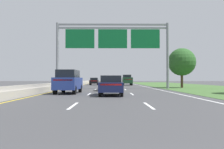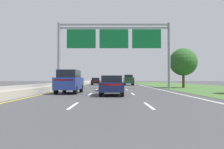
# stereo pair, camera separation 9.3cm
# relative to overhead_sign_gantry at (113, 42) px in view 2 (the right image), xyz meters

# --- Properties ---
(ground_plane) EXTENTS (220.00, 220.00, 0.00)m
(ground_plane) POSITION_rel_overhead_sign_gantry_xyz_m (-0.30, 4.62, -6.27)
(ground_plane) COLOR #3D3D3F
(lane_striping) EXTENTS (11.96, 106.00, 0.01)m
(lane_striping) POSITION_rel_overhead_sign_gantry_xyz_m (-0.30, 4.16, -6.26)
(lane_striping) COLOR white
(lane_striping) RESTS_ON ground
(grass_verge_right) EXTENTS (14.00, 110.00, 0.02)m
(grass_verge_right) POSITION_rel_overhead_sign_gantry_xyz_m (13.65, 4.62, -6.26)
(grass_verge_right) COLOR #3D602D
(grass_verge_right) RESTS_ON ground
(median_barrier_concrete) EXTENTS (0.60, 110.00, 0.85)m
(median_barrier_concrete) POSITION_rel_overhead_sign_gantry_xyz_m (-6.90, 4.62, -5.91)
(median_barrier_concrete) COLOR #A8A399
(median_barrier_concrete) RESTS_ON ground
(overhead_sign_gantry) EXTENTS (15.06, 0.42, 8.80)m
(overhead_sign_gantry) POSITION_rel_overhead_sign_gantry_xyz_m (0.00, 0.00, 0.00)
(overhead_sign_gantry) COLOR gray
(overhead_sign_gantry) RESTS_ON ground
(pickup_truck_darkgreen) EXTENTS (2.06, 5.42, 2.20)m
(pickup_truck_darkgreen) POSITION_rel_overhead_sign_gantry_xyz_m (3.24, 18.44, -5.19)
(pickup_truck_darkgreen) COLOR #193D23
(pickup_truck_darkgreen) RESTS_ON ground
(car_gold_centre_lane_sedan) EXTENTS (1.92, 4.44, 1.57)m
(car_gold_centre_lane_sedan) POSITION_rel_overhead_sign_gantry_xyz_m (-0.55, -4.53, -5.45)
(car_gold_centre_lane_sedan) COLOR #A38438
(car_gold_centre_lane_sedan) RESTS_ON ground
(car_navy_centre_lane_sedan) EXTENTS (1.88, 4.43, 1.57)m
(car_navy_centre_lane_sedan) POSITION_rel_overhead_sign_gantry_xyz_m (-0.26, -12.54, -5.45)
(car_navy_centre_lane_sedan) COLOR #161E47
(car_navy_centre_lane_sedan) RESTS_ON ground
(car_black_left_lane_sedan) EXTENTS (1.83, 4.40, 1.57)m
(car_black_left_lane_sedan) POSITION_rel_overhead_sign_gantry_xyz_m (-3.79, 20.18, -5.45)
(car_black_left_lane_sedan) COLOR black
(car_black_left_lane_sedan) RESTS_ON ground
(car_silver_centre_lane_sedan) EXTENTS (1.92, 4.44, 1.57)m
(car_silver_centre_lane_sedan) POSITION_rel_overhead_sign_gantry_xyz_m (-0.31, 5.85, -5.45)
(car_silver_centre_lane_sedan) COLOR #B2B5BA
(car_silver_centre_lane_sedan) RESTS_ON ground
(car_blue_left_lane_suv) EXTENTS (2.02, 4.75, 2.11)m
(car_blue_left_lane_suv) POSITION_rel_overhead_sign_gantry_xyz_m (-4.13, -9.89, -5.17)
(car_blue_left_lane_suv) COLOR navy
(car_blue_left_lane_suv) RESTS_ON ground
(roadside_tree_mid) EXTENTS (4.05, 4.05, 5.83)m
(roadside_tree_mid) POSITION_rel_overhead_sign_gantry_xyz_m (10.22, 3.30, -2.47)
(roadside_tree_mid) COLOR #4C3823
(roadside_tree_mid) RESTS_ON ground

